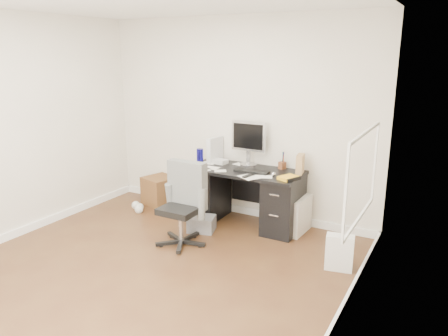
# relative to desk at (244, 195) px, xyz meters

# --- Properties ---
(ground) EXTENTS (4.00, 4.00, 0.00)m
(ground) POSITION_rel_desk_xyz_m (-0.30, -1.65, -0.40)
(ground) COLOR #442515
(ground) RESTS_ON ground
(room_shell) EXTENTS (4.02, 4.02, 2.71)m
(room_shell) POSITION_rel_desk_xyz_m (-0.27, -1.62, 1.26)
(room_shell) COLOR beige
(room_shell) RESTS_ON ground
(desk) EXTENTS (1.50, 0.70, 0.75)m
(desk) POSITION_rel_desk_xyz_m (0.00, 0.00, 0.00)
(desk) COLOR black
(desk) RESTS_ON ground
(loose_papers) EXTENTS (1.10, 0.60, 0.00)m
(loose_papers) POSITION_rel_desk_xyz_m (-0.20, -0.05, 0.35)
(loose_papers) COLOR silver
(loose_papers) RESTS_ON desk
(lcd_monitor) EXTENTS (0.48, 0.28, 0.61)m
(lcd_monitor) POSITION_rel_desk_xyz_m (-0.05, 0.21, 0.65)
(lcd_monitor) COLOR silver
(lcd_monitor) RESTS_ON desk
(keyboard) EXTENTS (0.45, 0.17, 0.03)m
(keyboard) POSITION_rel_desk_xyz_m (0.14, -0.08, 0.36)
(keyboard) COLOR black
(keyboard) RESTS_ON desk
(computer_mouse) EXTENTS (0.07, 0.07, 0.05)m
(computer_mouse) POSITION_rel_desk_xyz_m (0.45, -0.12, 0.38)
(computer_mouse) COLOR silver
(computer_mouse) RESTS_ON desk
(travel_mug) EXTENTS (0.11, 0.11, 0.20)m
(travel_mug) POSITION_rel_desk_xyz_m (-0.68, 0.00, 0.45)
(travel_mug) COLOR navy
(travel_mug) RESTS_ON desk
(white_binder) EXTENTS (0.17, 0.31, 0.34)m
(white_binder) POSITION_rel_desk_xyz_m (-0.55, 0.18, 0.52)
(white_binder) COLOR silver
(white_binder) RESTS_ON desk
(magazine_file) EXTENTS (0.14, 0.22, 0.24)m
(magazine_file) POSITION_rel_desk_xyz_m (0.69, 0.16, 0.47)
(magazine_file) COLOR #99784A
(magazine_file) RESTS_ON desk
(pen_cup) EXTENTS (0.13, 0.13, 0.23)m
(pen_cup) POSITION_rel_desk_xyz_m (0.41, 0.26, 0.46)
(pen_cup) COLOR #512B17
(pen_cup) RESTS_ON desk
(yellow_book) EXTENTS (0.25, 0.28, 0.04)m
(yellow_book) POSITION_rel_desk_xyz_m (0.67, -0.16, 0.37)
(yellow_book) COLOR #F2AC1A
(yellow_book) RESTS_ON desk
(paper_remote) EXTENTS (0.32, 0.30, 0.02)m
(paper_remote) POSITION_rel_desk_xyz_m (0.20, -0.30, 0.36)
(paper_remote) COLOR silver
(paper_remote) RESTS_ON desk
(office_chair) EXTENTS (0.56, 0.56, 0.99)m
(office_chair) POSITION_rel_desk_xyz_m (-0.37, -0.95, 0.09)
(office_chair) COLOR #4B4E4B
(office_chair) RESTS_ON ground
(pc_tower) EXTENTS (0.23, 0.47, 0.46)m
(pc_tower) POSITION_rel_desk_xyz_m (0.72, 0.07, -0.17)
(pc_tower) COLOR beige
(pc_tower) RESTS_ON ground
(shopping_bag) EXTENTS (0.31, 0.25, 0.38)m
(shopping_bag) POSITION_rel_desk_xyz_m (1.44, -0.66, -0.21)
(shopping_bag) COLOR white
(shopping_bag) RESTS_ON ground
(wicker_basket) EXTENTS (0.52, 0.52, 0.42)m
(wicker_basket) POSITION_rel_desk_xyz_m (-1.46, 0.09, -0.19)
(wicker_basket) COLOR #523118
(wicker_basket) RESTS_ON ground
(desk_printer) EXTENTS (0.39, 0.35, 0.19)m
(desk_printer) POSITION_rel_desk_xyz_m (-0.37, -0.49, -0.30)
(desk_printer) COLOR slate
(desk_printer) RESTS_ON ground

